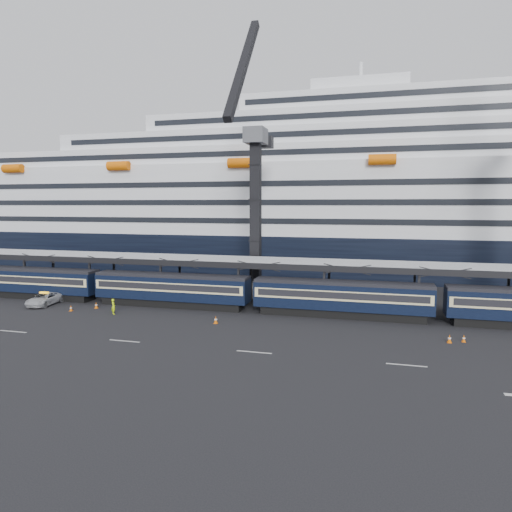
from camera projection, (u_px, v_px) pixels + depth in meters
The scene contains 12 objects.
ground at pixel (429, 351), 37.94m from camera, with size 260.00×260.00×0.00m, color black.
train at pixel (373, 298), 48.48m from camera, with size 133.05×3.00×4.05m.
canopy at pixel (417, 267), 50.80m from camera, with size 130.00×6.25×5.53m.
cruise_ship at pixel (397, 203), 81.00m from camera, with size 214.09×28.84×34.00m.
crane_dark_near at pixel (255, 206), 59.56m from camera, with size 4.50×17.75×35.08m.
pickup_truck at pixel (44, 299), 55.33m from camera, with size 2.42×5.24×1.46m, color #ADB0B5.
worker at pixel (113, 307), 50.64m from camera, with size 0.63×0.41×1.73m, color #CCF60C.
traffic_cone_a at pixel (96, 305), 53.59m from camera, with size 0.38×0.38×0.75m.
traffic_cone_b at pixel (71, 308), 52.20m from camera, with size 0.34×0.34×0.68m.
traffic_cone_c at pixel (216, 320), 46.73m from camera, with size 0.40×0.40×0.80m.
traffic_cone_d at pixel (464, 338), 40.42m from camera, with size 0.33×0.33×0.67m.
traffic_cone_e at pixel (450, 339), 40.21m from camera, with size 0.38×0.38×0.77m.
Camera 1 is at (-4.47, -39.28, 12.13)m, focal length 32.00 mm.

